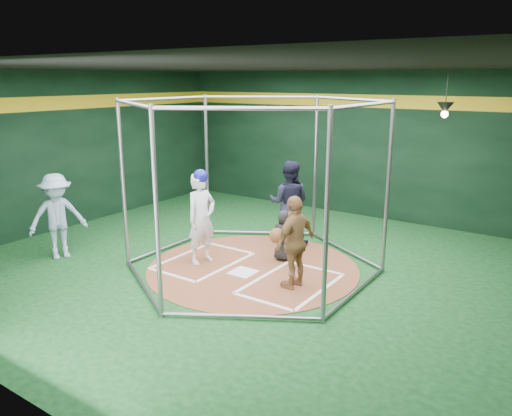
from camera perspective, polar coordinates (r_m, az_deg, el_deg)
The scene contains 12 objects.
room_shell at distance 8.59m, azimuth -0.35°, elevation 4.10°, with size 10.10×9.10×3.53m.
clay_disc at distance 9.06m, azimuth -0.36°, elevation -6.84°, with size 3.80×3.80×0.01m, color brown.
home_plate at distance 8.83m, azimuth -1.48°, elevation -7.35°, with size 0.43×0.43×0.01m, color white.
batter_box_left at distance 9.42m, azimuth -6.01°, elevation -6.01°, with size 1.17×1.77×0.01m.
batter_box_right at distance 8.39m, azimuth 4.05°, elevation -8.61°, with size 1.17×1.77×0.01m.
batting_cage at distance 8.63m, azimuth -0.38°, elevation 2.43°, with size 4.05×4.67×3.00m.
pendant_lamp_near at distance 10.86m, azimuth 20.80°, elevation 10.62°, with size 0.34×0.34×0.90m.
batter_figure at distance 9.12m, azimuth -6.26°, elevation -0.99°, with size 0.50×0.67×1.75m.
visitor_leopard at distance 8.04m, azimuth 4.50°, elevation -3.89°, with size 0.89×0.37×1.53m, color tan.
catcher_figure at distance 9.27m, azimuth 3.10°, elevation -3.12°, with size 0.55×0.63×0.96m.
umpire at distance 10.13m, azimuth 3.79°, elevation 0.60°, with size 0.84×0.65×1.73m, color black.
bystander_blue at distance 10.06m, azimuth -21.75°, elevation -0.89°, with size 1.05×0.60×1.62m, color #8DA4BA.
Camera 1 is at (4.81, -6.93, 3.32)m, focal length 35.00 mm.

